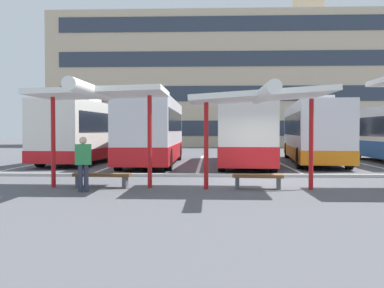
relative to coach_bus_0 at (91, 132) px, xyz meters
The scene contains 17 objects.
ground_plane 13.33m from the coach_bus_0, 49.58° to the right, with size 160.00×160.00×0.00m, color #515156.
terminal_building 30.30m from the coach_bus_0, 73.17° to the left, with size 39.39×10.70×17.72m.
coach_bus_0 is the anchor object (origin of this frame).
coach_bus_1 4.52m from the coach_bus_0, 30.53° to the right, with size 2.62×10.46×3.71m.
coach_bus_2 9.02m from the coach_bus_0, 12.64° to the right, with size 3.19×11.99×3.67m.
coach_bus_3 12.67m from the coach_bus_0, ahead, with size 3.59×11.76×3.59m.
lane_stripe_0 3.09m from the coach_bus_0, 160.80° to the right, with size 0.16×14.00×0.01m, color white.
lane_stripe_1 2.75m from the coach_bus_0, 23.09° to the right, with size 0.16×14.00×0.01m, color white.
lane_stripe_2 6.65m from the coach_bus_0, ahead, with size 0.16×14.00×0.01m, color white.
lane_stripe_3 10.93m from the coach_bus_0, ahead, with size 0.16×14.00×0.01m, color white.
lane_stripe_4 15.28m from the coach_bus_0, ahead, with size 0.16×14.00×0.01m, color white.
waiting_shelter_0 12.83m from the coach_bus_0, 74.18° to the right, with size 4.07×4.74×3.13m.
bench_0 12.55m from the coach_bus_0, 73.77° to the right, with size 1.84×0.55×0.45m.
waiting_shelter_1 15.12m from the coach_bus_0, 56.20° to the right, with size 4.20×5.02×3.06m.
bench_1 14.81m from the coach_bus_0, 55.32° to the right, with size 1.59×0.56×0.45m.
platform_kerb 12.20m from the coach_bus_0, 44.87° to the right, with size 44.00×0.24×0.12m, color #ADADA8.
waiting_passenger_1 13.47m from the coach_bus_0, 76.26° to the right, with size 0.51×0.35×1.62m.
Camera 1 is at (-1.65, -16.25, 1.80)m, focal length 42.88 mm.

